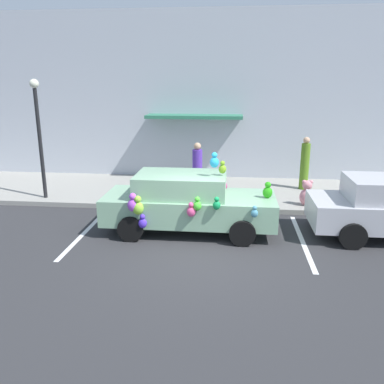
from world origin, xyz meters
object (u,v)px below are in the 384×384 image
object	(u,v)px
plush_covered_car	(187,202)
pedestrian_near_shopfront	(305,165)
teddy_bear_on_sidewalk	(307,194)
street_lamp_post	(39,127)
pedestrian_walking_past	(197,170)

from	to	relation	value
plush_covered_car	pedestrian_near_shopfront	distance (m)	5.48
teddy_bear_on_sidewalk	street_lamp_post	distance (m)	8.58
plush_covered_car	pedestrian_near_shopfront	size ratio (longest dim) A/B	2.41
teddy_bear_on_sidewalk	pedestrian_walking_past	distance (m)	3.64
pedestrian_near_shopfront	pedestrian_walking_past	world-z (taller)	pedestrian_near_shopfront
plush_covered_car	teddy_bear_on_sidewalk	xyz separation A→B (m)	(3.43, 2.14, -0.28)
street_lamp_post	pedestrian_walking_past	xyz separation A→B (m)	(4.90, 1.09, -1.50)
street_lamp_post	pedestrian_walking_past	distance (m)	5.24
plush_covered_car	teddy_bear_on_sidewalk	size ratio (longest dim) A/B	5.54
pedestrian_near_shopfront	pedestrian_walking_past	distance (m)	3.79
plush_covered_car	pedestrian_walking_past	world-z (taller)	plush_covered_car
teddy_bear_on_sidewalk	pedestrian_near_shopfront	distance (m)	2.02
plush_covered_car	street_lamp_post	xyz separation A→B (m)	(-4.93, 2.11, 1.66)
street_lamp_post	plush_covered_car	bearing A→B (deg)	-23.14
teddy_bear_on_sidewalk	street_lamp_post	xyz separation A→B (m)	(-8.36, -0.03, 1.94)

